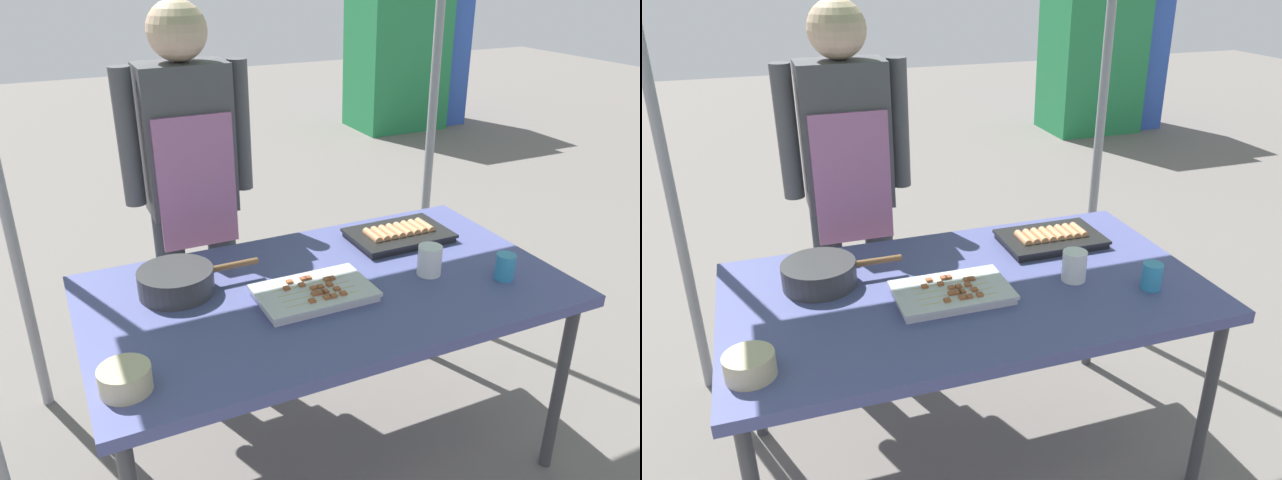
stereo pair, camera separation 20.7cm
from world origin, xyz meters
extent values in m
plane|color=#66605B|center=(0.00, 0.00, 0.00)|extent=(18.00, 18.00, 0.00)
cube|color=#4C518C|center=(0.00, 0.00, 0.73)|extent=(1.60, 0.90, 0.04)
cylinder|color=#3F3F44|center=(0.74, -0.39, 0.35)|extent=(0.04, 0.04, 0.71)
cylinder|color=#3F3F44|center=(-0.74, 0.39, 0.35)|extent=(0.04, 0.04, 0.71)
cylinder|color=#3F3F44|center=(0.74, 0.39, 0.35)|extent=(0.04, 0.04, 0.71)
cylinder|color=gray|center=(0.95, 0.80, 1.11)|extent=(0.04, 0.04, 2.22)
cube|color=black|center=(0.42, 0.22, 0.76)|extent=(0.37, 0.24, 0.02)
cube|color=black|center=(0.42, 0.22, 0.78)|extent=(0.39, 0.25, 0.01)
cylinder|color=tan|center=(0.30, 0.22, 0.79)|extent=(0.03, 0.11, 0.03)
cylinder|color=tan|center=(0.34, 0.22, 0.79)|extent=(0.03, 0.11, 0.03)
cylinder|color=tan|center=(0.37, 0.22, 0.79)|extent=(0.03, 0.11, 0.03)
cylinder|color=tan|center=(0.41, 0.22, 0.79)|extent=(0.03, 0.11, 0.03)
cylinder|color=tan|center=(0.44, 0.22, 0.79)|extent=(0.03, 0.11, 0.03)
cylinder|color=tan|center=(0.47, 0.22, 0.79)|extent=(0.03, 0.11, 0.03)
cylinder|color=tan|center=(0.51, 0.22, 0.79)|extent=(0.03, 0.11, 0.03)
cylinder|color=tan|center=(0.54, 0.22, 0.79)|extent=(0.03, 0.11, 0.03)
cube|color=silver|center=(-0.07, -0.05, 0.76)|extent=(0.36, 0.23, 0.02)
cube|color=silver|center=(-0.07, -0.05, 0.78)|extent=(0.38, 0.24, 0.01)
cylinder|color=tan|center=(-0.07, -0.12, 0.78)|extent=(0.26, 0.01, 0.01)
cube|color=#9E512D|center=(-0.03, -0.12, 0.78)|extent=(0.02, 0.02, 0.02)
cube|color=#9E512D|center=(-0.06, -0.12, 0.78)|extent=(0.02, 0.02, 0.02)
cube|color=#9E512D|center=(-0.11, -0.12, 0.78)|extent=(0.02, 0.02, 0.02)
cube|color=#9E512D|center=(0.00, -0.12, 0.78)|extent=(0.02, 0.02, 0.02)
cylinder|color=tan|center=(-0.07, -0.09, 0.78)|extent=(0.26, 0.01, 0.01)
cube|color=#9E512D|center=(-0.01, -0.09, 0.78)|extent=(0.02, 0.02, 0.02)
cube|color=#9E512D|center=(-0.08, -0.09, 0.78)|extent=(0.02, 0.02, 0.02)
cube|color=#9E512D|center=(-0.06, -0.09, 0.78)|extent=(0.02, 0.02, 0.02)
cube|color=#9E512D|center=(-0.05, -0.09, 0.78)|extent=(0.02, 0.02, 0.02)
cylinder|color=tan|center=(-0.07, -0.05, 0.78)|extent=(0.26, 0.01, 0.01)
cube|color=#9E512D|center=(-0.05, -0.05, 0.78)|extent=(0.02, 0.02, 0.02)
cube|color=#9E512D|center=(-0.01, -0.05, 0.78)|extent=(0.02, 0.02, 0.02)
cube|color=#9E512D|center=(-0.07, -0.05, 0.78)|extent=(0.02, 0.02, 0.02)
cylinder|color=tan|center=(-0.07, -0.02, 0.78)|extent=(0.26, 0.01, 0.01)
cube|color=#9E512D|center=(0.01, -0.02, 0.78)|extent=(0.02, 0.02, 0.02)
cube|color=#9E512D|center=(-0.10, -0.02, 0.78)|extent=(0.02, 0.02, 0.02)
cube|color=#9E512D|center=(-0.15, -0.02, 0.78)|extent=(0.02, 0.02, 0.02)
cube|color=#9E512D|center=(-0.01, -0.02, 0.78)|extent=(0.02, 0.02, 0.02)
cylinder|color=tan|center=(-0.07, 0.02, 0.78)|extent=(0.26, 0.01, 0.01)
cube|color=#9E512D|center=(-0.13, 0.02, 0.78)|extent=(0.02, 0.02, 0.02)
cube|color=#9E512D|center=(-0.08, 0.02, 0.78)|extent=(0.02, 0.02, 0.02)
cube|color=#9E512D|center=(-0.06, 0.02, 0.78)|extent=(0.02, 0.02, 0.02)
cylinder|color=#38383A|center=(-0.47, 0.17, 0.79)|extent=(0.25, 0.25, 0.08)
cylinder|color=brown|center=(-0.26, 0.17, 0.81)|extent=(0.16, 0.02, 0.02)
cylinder|color=#386B33|center=(-0.47, 0.17, 0.82)|extent=(0.23, 0.23, 0.01)
cylinder|color=#BFB28C|center=(-0.70, -0.28, 0.78)|extent=(0.14, 0.14, 0.07)
cylinder|color=#338CBF|center=(0.58, -0.21, 0.80)|extent=(0.07, 0.07, 0.09)
cylinder|color=white|center=(0.36, -0.07, 0.80)|extent=(0.08, 0.08, 0.11)
cylinder|color=#333842|center=(-0.38, 0.70, 0.41)|extent=(0.12, 0.12, 0.82)
cylinder|color=#333842|center=(-0.16, 0.70, 0.41)|extent=(0.12, 0.12, 0.82)
cube|color=#4C4C51|center=(-0.27, 0.70, 1.11)|extent=(0.34, 0.20, 0.58)
cube|color=#B26B9E|center=(-0.27, 0.59, 0.97)|extent=(0.30, 0.02, 0.52)
cylinder|color=#4C4C51|center=(-0.49, 0.70, 1.14)|extent=(0.08, 0.08, 0.52)
cylinder|color=#4C4C51|center=(-0.05, 0.70, 1.14)|extent=(0.08, 0.08, 0.52)
sphere|color=#D8B293|center=(-0.27, 0.70, 1.52)|extent=(0.22, 0.22, 0.22)
cube|color=#237F47|center=(2.92, 4.30, 1.02)|extent=(0.94, 0.72, 2.03)
cube|color=#2D51B2|center=(3.25, 4.40, 1.00)|extent=(0.93, 0.72, 1.99)
camera|label=1|loc=(-0.80, -1.65, 1.76)|focal=34.84mm
camera|label=2|loc=(-0.61, -1.73, 1.76)|focal=34.84mm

